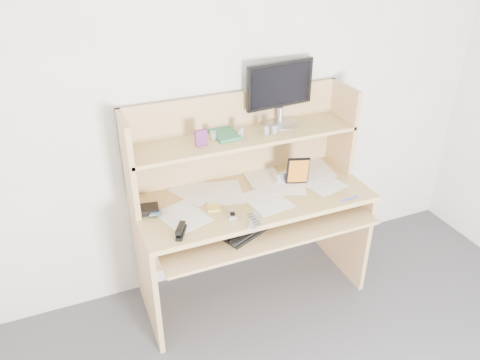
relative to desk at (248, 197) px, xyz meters
name	(u,v)px	position (x,y,z in m)	size (l,w,h in m)	color
back_wall	(233,99)	(0.00, 0.24, 0.56)	(3.60, 0.04, 2.50)	white
desk	(248,197)	(0.00, 0.00, 0.00)	(1.40, 0.70, 1.30)	tan
paper_clutter	(253,195)	(0.00, -0.08, 0.06)	(1.32, 0.54, 0.01)	silver
keyboard	(254,224)	(-0.07, -0.24, -0.03)	(0.47, 0.32, 0.03)	black
tv_remote	(254,221)	(-0.11, -0.34, 0.07)	(0.05, 0.17, 0.02)	gray
flip_phone	(232,214)	(-0.20, -0.24, 0.07)	(0.05, 0.09, 0.02)	#ADADAF
stapler	(181,230)	(-0.51, -0.29, 0.08)	(0.04, 0.13, 0.04)	black
wallet	(148,209)	(-0.62, -0.02, 0.08)	(0.12, 0.10, 0.03)	black
sticky_note_pad	(213,208)	(-0.27, -0.12, 0.06)	(0.07, 0.07, 0.01)	#FFE743
digital_camera	(282,177)	(0.24, 0.01, 0.09)	(0.09, 0.04, 0.06)	silver
game_case	(298,171)	(0.30, -0.07, 0.16)	(0.14, 0.02, 0.19)	black
blue_pen	(350,199)	(0.50, -0.34, 0.07)	(0.01, 0.01, 0.13)	#1A34C9
card_box	(201,138)	(-0.27, 0.03, 0.43)	(0.07, 0.02, 0.10)	#9F1715
shelf_book	(225,134)	(-0.10, 0.11, 0.40)	(0.14, 0.19, 0.02)	#378B56
chip_stack_a	(213,135)	(-0.19, 0.09, 0.41)	(0.04, 0.04, 0.05)	black
chip_stack_b	(266,130)	(0.13, 0.03, 0.42)	(0.04, 0.04, 0.06)	silver
chip_stack_c	(274,129)	(0.18, 0.04, 0.41)	(0.04, 0.04, 0.05)	black
chip_stack_d	(241,132)	(-0.02, 0.05, 0.42)	(0.04, 0.04, 0.06)	white
monitor	(280,91)	(0.28, 0.16, 0.59)	(0.45, 0.22, 0.38)	#A4A3A8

